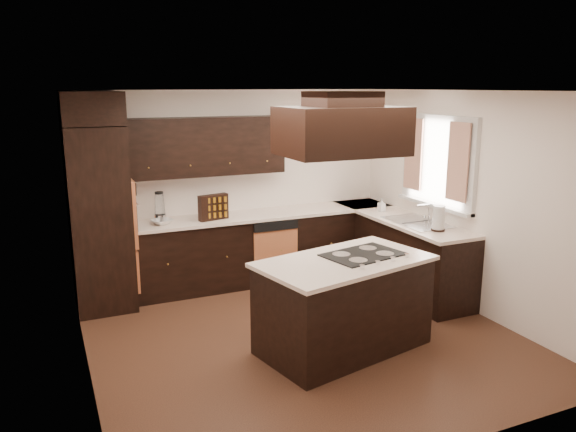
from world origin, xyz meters
The scene contains 30 objects.
floor centered at (0.00, 0.00, -0.01)m, with size 4.20×4.20×0.02m, color brown.
ceiling centered at (0.00, 0.00, 2.51)m, with size 4.20×4.20×0.02m, color silver.
wall_back centered at (0.00, 2.11, 1.25)m, with size 4.20×0.02×2.50m, color white.
wall_front centered at (0.00, -2.11, 1.25)m, with size 4.20×0.02×2.50m, color white.
wall_left centered at (-2.11, 0.00, 1.25)m, with size 0.02×4.20×2.50m, color white.
wall_right centered at (2.11, 0.00, 1.25)m, with size 0.02×4.20×2.50m, color white.
oven_column centered at (-1.78, 1.71, 1.06)m, with size 0.65×0.75×2.12m, color black.
wall_oven_face centered at (-1.43, 1.71, 1.12)m, with size 0.05×0.62×0.78m, color #DC7847.
base_cabinets_back centered at (0.03, 1.80, 0.44)m, with size 2.93×0.60×0.88m, color black.
base_cabinets_right centered at (1.80, 0.90, 0.44)m, with size 0.60×2.40×0.88m, color black.
countertop_back centered at (0.03, 1.79, 0.90)m, with size 2.93×0.63×0.04m, color #F7DFCE.
countertop_right centered at (1.79, 0.90, 0.90)m, with size 0.63×2.40×0.04m, color #F7DFCE.
upper_cabinets centered at (-0.43, 1.93, 1.81)m, with size 2.00×0.34×0.72m, color black.
dishwasher_front centered at (0.33, 1.50, 0.40)m, with size 0.60×0.05×0.72m, color #DC7847.
window_frame centered at (2.07, 0.55, 1.65)m, with size 0.06×1.32×1.12m, color silver.
window_pane centered at (2.10, 0.55, 1.65)m, with size 0.00×1.20×1.00m, color white.
curtain_left centered at (2.01, 0.13, 1.70)m, with size 0.02×0.34×0.90m, color beige.
curtain_right centered at (2.01, 0.97, 1.70)m, with size 0.02×0.34×0.90m, color beige.
sink_rim centered at (1.80, 0.55, 0.92)m, with size 0.52×0.84×0.01m, color silver.
island centered at (0.25, -0.40, 0.44)m, with size 1.61×0.88×0.88m, color black.
island_top centered at (0.25, -0.40, 0.90)m, with size 1.67×0.94×0.04m, color #F7DFCE.
cooktop centered at (0.49, -0.35, 0.93)m, with size 0.76×0.51×0.01m, color black.
range_hood centered at (0.10, -0.55, 2.16)m, with size 1.05×0.72×0.42m, color black.
hood_duct centered at (0.10, -0.55, 2.44)m, with size 0.55×0.50×0.13m, color black.
blender_base centered at (-1.06, 1.81, 0.97)m, with size 0.15×0.15×0.10m, color silver.
blender_pitcher centered at (-1.06, 1.81, 1.15)m, with size 0.13×0.13×0.26m, color silver.
spice_rack centered at (-0.43, 1.70, 1.08)m, with size 0.38×0.10×0.32m, color black.
mixing_bowl centered at (-1.06, 1.72, 0.95)m, with size 0.24×0.24×0.06m, color silver.
soap_bottle centered at (1.74, 1.24, 1.01)m, with size 0.08×0.08×0.18m, color silver.
paper_towel centered at (1.77, 0.11, 1.07)m, with size 0.14×0.14×0.29m, color silver.
Camera 1 is at (-2.34, -4.89, 2.54)m, focal length 35.00 mm.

